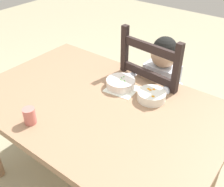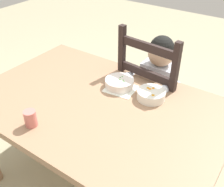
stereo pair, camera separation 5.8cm
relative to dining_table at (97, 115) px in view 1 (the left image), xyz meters
The scene contains 9 objects.
ground_plane 0.61m from the dining_table, ahead, with size 8.00×8.00×0.00m, color tan.
dining_table is the anchor object (origin of this frame).
dining_chair 0.53m from the dining_table, 77.04° to the left, with size 0.46×0.46×1.01m.
child_figure 0.51m from the dining_table, 76.41° to the left, with size 0.32×0.31×0.94m.
bowl_of_peas 0.24m from the dining_table, 86.02° to the left, with size 0.17×0.17×0.05m.
bowl_of_carrots 0.33m from the dining_table, 42.20° to the left, with size 0.16×0.16×0.05m.
spoon 0.29m from the dining_table, 54.47° to the left, with size 0.11×0.11×0.01m.
drinking_cup 0.39m from the dining_table, 114.39° to the right, with size 0.06×0.06×0.09m, color #D16F67.
paper_napkin 0.21m from the dining_table, 79.69° to the left, with size 0.17×0.16×0.00m, color white.
Camera 1 is at (0.79, -0.89, 1.58)m, focal length 42.94 mm.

